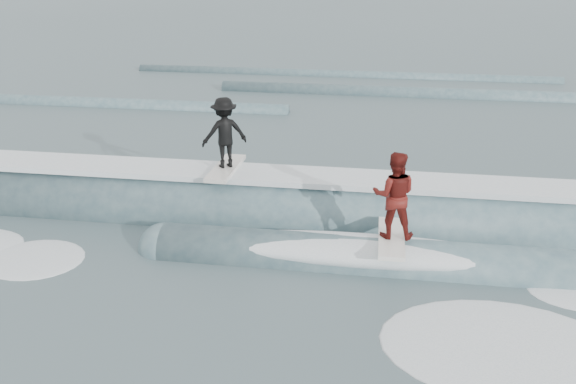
# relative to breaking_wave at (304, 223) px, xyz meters

# --- Properties ---
(ground) EXTENTS (160.00, 160.00, 0.00)m
(ground) POSITION_rel_breaking_wave_xyz_m (-0.30, -3.17, -0.04)
(ground) COLOR #374D50
(ground) RESTS_ON ground
(breaking_wave) EXTENTS (21.89, 3.91, 2.27)m
(breaking_wave) POSITION_rel_breaking_wave_xyz_m (0.00, 0.00, 0.00)
(breaking_wave) COLOR #395460
(breaking_wave) RESTS_ON ground
(surfer_black) EXTENTS (1.32, 2.01, 1.87)m
(surfer_black) POSITION_rel_breaking_wave_xyz_m (-2.06, 0.37, 2.08)
(surfer_black) COLOR silver
(surfer_black) RESTS_ON ground
(surfer_red) EXTENTS (0.94, 2.01, 2.00)m
(surfer_red) POSITION_rel_breaking_wave_xyz_m (2.15, -1.83, 1.53)
(surfer_red) COLOR white
(surfer_red) RESTS_ON ground
(whitewater) EXTENTS (15.82, 4.43, 0.10)m
(whitewater) POSITION_rel_breaking_wave_xyz_m (0.90, -3.58, -0.04)
(whitewater) COLOR white
(whitewater) RESTS_ON ground
(far_swells) EXTENTS (40.23, 8.65, 0.80)m
(far_swells) POSITION_rel_breaking_wave_xyz_m (-2.23, 14.48, -0.04)
(far_swells) COLOR #395460
(far_swells) RESTS_ON ground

